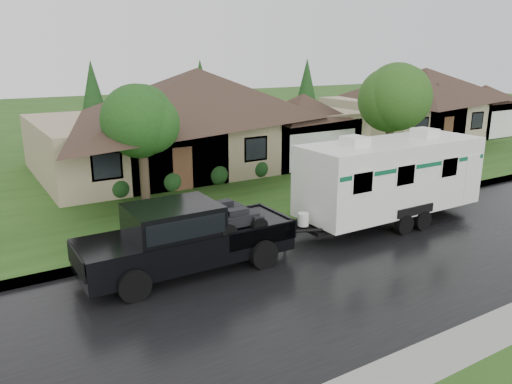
% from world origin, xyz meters
% --- Properties ---
extents(ground, '(140.00, 140.00, 0.00)m').
position_xyz_m(ground, '(0.00, 0.00, 0.00)').
color(ground, '#244B17').
rests_on(ground, ground).
extents(road, '(140.00, 8.00, 0.01)m').
position_xyz_m(road, '(0.00, -2.00, 0.01)').
color(road, black).
rests_on(road, ground).
extents(curb, '(140.00, 0.50, 0.15)m').
position_xyz_m(curb, '(0.00, 2.25, 0.07)').
color(curb, gray).
rests_on(curb, ground).
extents(lawn, '(140.00, 26.00, 0.15)m').
position_xyz_m(lawn, '(0.00, 15.00, 0.07)').
color(lawn, '#244B17').
rests_on(lawn, ground).
extents(house_main, '(19.44, 10.80, 6.90)m').
position_xyz_m(house_main, '(2.29, 13.84, 3.59)').
color(house_main, tan).
rests_on(house_main, lawn).
extents(house_neighbor, '(15.12, 9.72, 6.45)m').
position_xyz_m(house_neighbor, '(22.27, 14.34, 3.32)').
color(house_neighbor, tan).
rests_on(house_neighbor, lawn).
extents(tree_left_green, '(3.23, 3.23, 5.35)m').
position_xyz_m(tree_left_green, '(-3.99, 6.53, 3.86)').
color(tree_left_green, '#382B1E').
rests_on(tree_left_green, lawn).
extents(tree_right_green, '(3.68, 3.68, 6.08)m').
position_xyz_m(tree_right_green, '(9.53, 6.08, 4.37)').
color(tree_right_green, '#382B1E').
rests_on(tree_right_green, lawn).
extents(shrub_row, '(13.60, 1.00, 1.00)m').
position_xyz_m(shrub_row, '(2.00, 9.30, 0.65)').
color(shrub_row, '#143814').
rests_on(shrub_row, lawn).
extents(pickup_truck, '(6.61, 2.51, 2.20)m').
position_xyz_m(pickup_truck, '(-4.87, 0.61, 1.18)').
color(pickup_truck, black).
rests_on(pickup_truck, ground).
extents(travel_trailer, '(8.15, 2.86, 3.66)m').
position_xyz_m(travel_trailer, '(3.95, 0.61, 1.94)').
color(travel_trailer, white).
rests_on(travel_trailer, ground).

